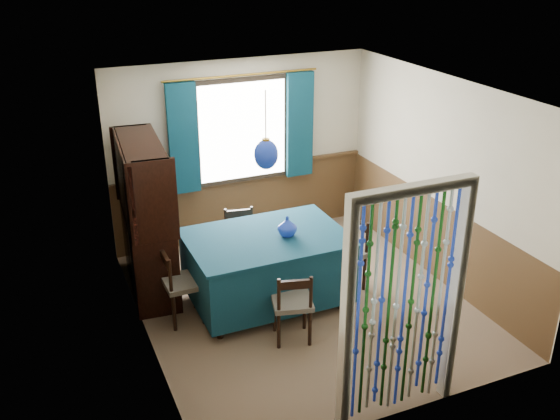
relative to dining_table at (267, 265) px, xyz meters
name	(u,v)px	position (x,y,z in m)	size (l,w,h in m)	color
floor	(303,303)	(0.38, -0.18, -0.49)	(4.00, 4.00, 0.00)	brown
ceiling	(306,90)	(0.38, -0.18, 2.01)	(4.00, 4.00, 0.00)	silver
wall_back	(241,151)	(0.38, 1.82, 0.76)	(3.60, 3.60, 0.00)	#B9AF97
wall_front	(409,293)	(0.38, -2.18, 0.76)	(3.60, 3.60, 0.00)	#B9AF97
wall_left	(139,233)	(-1.42, -0.18, 0.76)	(4.00, 4.00, 0.00)	#B9AF97
wall_right	(441,181)	(2.18, -0.18, 0.76)	(4.00, 4.00, 0.00)	#B9AF97
wainscot_back	(243,202)	(0.38, 1.81, 0.01)	(3.60, 3.60, 0.00)	#4A321C
wainscot_front	(401,366)	(0.38, -2.16, 0.01)	(3.60, 3.60, 0.00)	#4A321C
wainscot_left	(147,298)	(-1.41, -0.18, 0.01)	(4.00, 4.00, 0.00)	#4A321C
wainscot_right	(434,238)	(2.16, -0.18, 0.01)	(4.00, 4.00, 0.00)	#4A321C
window	(242,131)	(0.38, 1.77, 1.06)	(1.32, 0.12, 1.42)	black
doorway	(403,310)	(0.38, -2.12, 0.56)	(1.16, 0.12, 2.18)	silver
dining_table	(267,265)	(0.00, 0.00, 0.00)	(1.78, 1.23, 0.86)	#0D3345
chair_near	(293,304)	(-0.03, -0.78, -0.05)	(0.49, 0.48, 0.82)	black
chair_far	(241,240)	(-0.02, 0.81, -0.05)	(0.47, 0.45, 0.83)	black
chair_left	(181,283)	(-1.00, 0.05, -0.03)	(0.41, 0.43, 0.87)	black
chair_right	(347,252)	(1.01, -0.04, -0.02)	(0.49, 0.51, 0.88)	black
sideboard	(148,240)	(-1.16, 0.89, 0.14)	(0.60, 1.45, 1.85)	black
pendant_lamp	(266,154)	(0.00, 0.00, 1.33)	(0.26, 0.26, 0.84)	olive
vase_table	(287,227)	(0.22, -0.07, 0.47)	(0.20, 0.20, 0.21)	#162E9A
bowl_shelf	(154,198)	(-1.10, 0.57, 0.80)	(0.19, 0.19, 0.05)	beige
vase_sideboard	(145,201)	(-1.10, 1.14, 0.54)	(0.20, 0.20, 0.21)	beige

